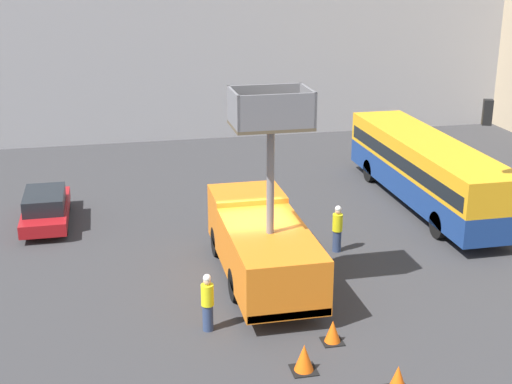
{
  "coord_description": "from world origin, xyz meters",
  "views": [
    {
      "loc": [
        -4.71,
        -22.02,
        10.71
      ],
      "look_at": [
        0.18,
        0.54,
        2.91
      ],
      "focal_mm": 50.0,
      "sensor_mm": 36.0,
      "label": 1
    }
  ],
  "objects_px": {
    "utility_truck": "(262,240)",
    "traffic_cone_near_truck": "(333,332)",
    "parked_car_curbside": "(46,207)",
    "road_worker_directing": "(337,229)",
    "road_worker_near_truck": "(208,302)",
    "traffic_cone_far_side": "(304,358)",
    "city_bus": "(426,167)",
    "traffic_cone_mid_road": "(398,379)"
  },
  "relations": [
    {
      "from": "road_worker_directing",
      "to": "road_worker_near_truck",
      "type": "bearing_deg",
      "value": 59.41
    },
    {
      "from": "utility_truck",
      "to": "parked_car_curbside",
      "type": "xyz_separation_m",
      "value": [
        -7.53,
        7.17,
        -0.78
      ]
    },
    {
      "from": "road_worker_near_truck",
      "to": "traffic_cone_mid_road",
      "type": "distance_m",
      "value": 5.97
    },
    {
      "from": "utility_truck",
      "to": "city_bus",
      "type": "relative_size",
      "value": 0.61
    },
    {
      "from": "traffic_cone_near_truck",
      "to": "traffic_cone_far_side",
      "type": "height_order",
      "value": "traffic_cone_far_side"
    },
    {
      "from": "traffic_cone_far_side",
      "to": "parked_car_curbside",
      "type": "xyz_separation_m",
      "value": [
        -7.43,
        12.79,
        0.36
      ]
    },
    {
      "from": "road_worker_near_truck",
      "to": "traffic_cone_near_truck",
      "type": "distance_m",
      "value": 3.75
    },
    {
      "from": "city_bus",
      "to": "road_worker_directing",
      "type": "distance_m",
      "value": 6.9
    },
    {
      "from": "utility_truck",
      "to": "road_worker_directing",
      "type": "bearing_deg",
      "value": 29.97
    },
    {
      "from": "road_worker_near_truck",
      "to": "traffic_cone_far_side",
      "type": "bearing_deg",
      "value": -38.41
    },
    {
      "from": "utility_truck",
      "to": "traffic_cone_near_truck",
      "type": "height_order",
      "value": "utility_truck"
    },
    {
      "from": "city_bus",
      "to": "traffic_cone_far_side",
      "type": "distance_m",
      "value": 14.74
    },
    {
      "from": "utility_truck",
      "to": "road_worker_directing",
      "type": "distance_m",
      "value": 3.88
    },
    {
      "from": "road_worker_near_truck",
      "to": "parked_car_curbside",
      "type": "xyz_separation_m",
      "value": [
        -5.23,
        10.08,
        -0.18
      ]
    },
    {
      "from": "city_bus",
      "to": "traffic_cone_mid_road",
      "type": "distance_m",
      "value": 14.83
    },
    {
      "from": "utility_truck",
      "to": "road_worker_directing",
      "type": "xyz_separation_m",
      "value": [
        3.32,
        1.92,
        -0.6
      ]
    },
    {
      "from": "utility_truck",
      "to": "traffic_cone_near_truck",
      "type": "distance_m",
      "value": 4.66
    },
    {
      "from": "road_worker_directing",
      "to": "parked_car_curbside",
      "type": "distance_m",
      "value": 12.06
    },
    {
      "from": "road_worker_near_truck",
      "to": "road_worker_directing",
      "type": "relative_size",
      "value": 1.0
    },
    {
      "from": "utility_truck",
      "to": "city_bus",
      "type": "xyz_separation_m",
      "value": [
        8.76,
        6.08,
        0.25
      ]
    },
    {
      "from": "utility_truck",
      "to": "traffic_cone_near_truck",
      "type": "bearing_deg",
      "value": -75.72
    },
    {
      "from": "traffic_cone_near_truck",
      "to": "parked_car_curbside",
      "type": "bearing_deg",
      "value": 126.84
    },
    {
      "from": "parked_car_curbside",
      "to": "road_worker_directing",
      "type": "bearing_deg",
      "value": -25.83
    },
    {
      "from": "traffic_cone_far_side",
      "to": "city_bus",
      "type": "bearing_deg",
      "value": 52.87
    },
    {
      "from": "road_worker_near_truck",
      "to": "road_worker_directing",
      "type": "height_order",
      "value": "road_worker_near_truck"
    },
    {
      "from": "road_worker_near_truck",
      "to": "traffic_cone_far_side",
      "type": "xyz_separation_m",
      "value": [
        2.2,
        -2.71,
        -0.54
      ]
    },
    {
      "from": "city_bus",
      "to": "traffic_cone_mid_road",
      "type": "bearing_deg",
      "value": 146.32
    },
    {
      "from": "road_worker_near_truck",
      "to": "traffic_cone_near_truck",
      "type": "relative_size",
      "value": 2.63
    },
    {
      "from": "utility_truck",
      "to": "traffic_cone_near_truck",
      "type": "xyz_separation_m",
      "value": [
        1.11,
        -4.36,
        -1.18
      ]
    },
    {
      "from": "city_bus",
      "to": "traffic_cone_near_truck",
      "type": "height_order",
      "value": "city_bus"
    },
    {
      "from": "traffic_cone_mid_road",
      "to": "parked_car_curbside",
      "type": "height_order",
      "value": "parked_car_curbside"
    },
    {
      "from": "traffic_cone_mid_road",
      "to": "parked_car_curbside",
      "type": "distance_m",
      "value": 17.1
    },
    {
      "from": "road_worker_near_truck",
      "to": "parked_car_curbside",
      "type": "distance_m",
      "value": 11.36
    },
    {
      "from": "utility_truck",
      "to": "parked_car_curbside",
      "type": "bearing_deg",
      "value": 136.41
    },
    {
      "from": "traffic_cone_mid_road",
      "to": "road_worker_near_truck",
      "type": "bearing_deg",
      "value": 136.12
    },
    {
      "from": "parked_car_curbside",
      "to": "traffic_cone_mid_road",
      "type": "bearing_deg",
      "value": -56.17
    },
    {
      "from": "road_worker_near_truck",
      "to": "traffic_cone_far_side",
      "type": "distance_m",
      "value": 3.53
    },
    {
      "from": "road_worker_directing",
      "to": "traffic_cone_near_truck",
      "type": "relative_size",
      "value": 2.62
    },
    {
      "from": "road_worker_directing",
      "to": "city_bus",
      "type": "bearing_deg",
      "value": -123.79
    },
    {
      "from": "traffic_cone_near_truck",
      "to": "traffic_cone_far_side",
      "type": "bearing_deg",
      "value": -134.06
    },
    {
      "from": "traffic_cone_near_truck",
      "to": "parked_car_curbside",
      "type": "height_order",
      "value": "parked_car_curbside"
    },
    {
      "from": "traffic_cone_mid_road",
      "to": "city_bus",
      "type": "bearing_deg",
      "value": 62.69
    }
  ]
}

